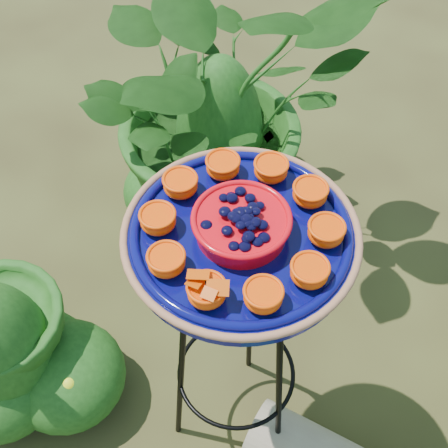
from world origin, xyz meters
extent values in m
torus|color=black|center=(-0.11, 0.10, 0.83)|extent=(0.32, 0.32, 0.02)
torus|color=black|center=(-0.11, 0.10, 0.29)|extent=(0.40, 0.40, 0.01)
cylinder|color=black|center=(-0.16, 0.22, 0.41)|extent=(0.05, 0.08, 0.83)
cylinder|color=black|center=(-0.19, -0.01, 0.41)|extent=(0.06, 0.07, 0.83)
cylinder|color=black|center=(0.03, 0.08, 0.41)|extent=(0.08, 0.02, 0.83)
cylinder|color=#070955|center=(-0.11, 0.10, 0.86)|extent=(0.55, 0.55, 0.04)
torus|color=#A6724B|center=(-0.11, 0.10, 0.87)|extent=(0.44, 0.44, 0.02)
torus|color=#070955|center=(-0.11, 0.10, 0.88)|extent=(0.41, 0.41, 0.02)
cylinder|color=red|center=(-0.11, 0.10, 0.90)|extent=(0.22, 0.22, 0.04)
torus|color=red|center=(-0.11, 0.10, 0.92)|extent=(0.18, 0.18, 0.01)
ellipsoid|color=black|center=(-0.11, 0.10, 0.92)|extent=(0.15, 0.15, 0.03)
ellipsoid|color=#E95C02|center=(0.02, 0.18, 0.89)|extent=(0.07, 0.07, 0.03)
cylinder|color=#F55F04|center=(0.02, 0.18, 0.91)|extent=(0.06, 0.06, 0.01)
ellipsoid|color=#E95C02|center=(-0.05, 0.24, 0.89)|extent=(0.07, 0.07, 0.03)
cylinder|color=#F55F04|center=(-0.05, 0.24, 0.91)|extent=(0.06, 0.06, 0.01)
ellipsoid|color=#E95C02|center=(-0.15, 0.24, 0.89)|extent=(0.07, 0.07, 0.03)
cylinder|color=#F55F04|center=(-0.15, 0.24, 0.91)|extent=(0.06, 0.06, 0.01)
ellipsoid|color=#E95C02|center=(-0.23, 0.19, 0.89)|extent=(0.07, 0.07, 0.03)
cylinder|color=#F55F04|center=(-0.23, 0.19, 0.91)|extent=(0.06, 0.06, 0.01)
ellipsoid|color=#E95C02|center=(-0.26, 0.11, 0.89)|extent=(0.07, 0.07, 0.03)
cylinder|color=#F55F04|center=(-0.26, 0.11, 0.91)|extent=(0.06, 0.06, 0.01)
ellipsoid|color=#E95C02|center=(-0.24, 0.01, 0.89)|extent=(0.07, 0.07, 0.03)
cylinder|color=#F55F04|center=(-0.24, 0.01, 0.91)|extent=(0.06, 0.06, 0.01)
ellipsoid|color=#E95C02|center=(-0.16, -0.04, 0.89)|extent=(0.07, 0.07, 0.03)
cylinder|color=#F55F04|center=(-0.16, -0.04, 0.91)|extent=(0.06, 0.06, 0.01)
ellipsoid|color=#E95C02|center=(-0.07, -0.05, 0.89)|extent=(0.07, 0.07, 0.03)
cylinder|color=#F55F04|center=(-0.07, -0.05, 0.91)|extent=(0.06, 0.06, 0.01)
ellipsoid|color=#E95C02|center=(0.01, 0.00, 0.89)|extent=(0.07, 0.07, 0.03)
cylinder|color=#F55F04|center=(0.01, 0.00, 0.91)|extent=(0.06, 0.06, 0.01)
ellipsoid|color=#E95C02|center=(0.04, 0.09, 0.89)|extent=(0.07, 0.07, 0.03)
cylinder|color=#F55F04|center=(0.04, 0.09, 0.91)|extent=(0.06, 0.06, 0.01)
cylinder|color=black|center=(-0.07, -0.05, 0.92)|extent=(0.02, 0.02, 0.00)
cube|color=#F35404|center=(-0.09, -0.05, 0.92)|extent=(0.05, 0.04, 0.01)
cube|color=#F35404|center=(-0.05, -0.05, 0.92)|extent=(0.05, 0.04, 0.01)
imported|color=#194412|center=(-0.65, 0.71, 0.50)|extent=(1.10, 1.15, 0.99)
camera|label=1|loc=(0.30, -0.47, 1.78)|focal=50.00mm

